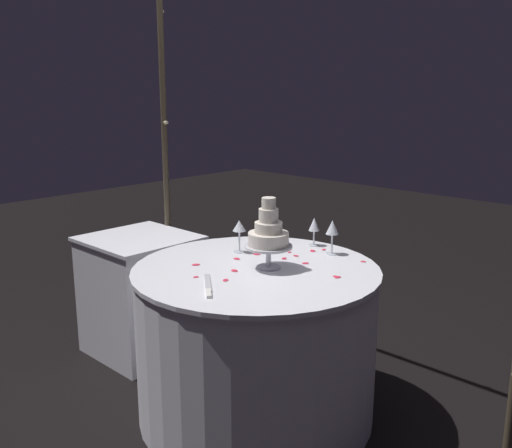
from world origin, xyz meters
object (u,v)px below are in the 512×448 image
main_table (256,342)px  side_table (141,294)px  decorative_arch (304,93)px  wine_glass_0 (239,228)px  tiered_cake (268,234)px  wine_glass_1 (332,229)px  wine_glass_2 (314,226)px  cake_knife (208,287)px

main_table → side_table: 0.97m
decorative_arch → wine_glass_0: 0.73m
tiered_cake → side_table: bearing=-179.6°
decorative_arch → side_table: 1.54m
side_table → wine_glass_1: (1.08, 0.39, 0.51)m
decorative_arch → wine_glass_1: (0.12, 0.09, -0.65)m
wine_glass_2 → side_table: bearing=-153.7°
wine_glass_2 → cake_knife: bearing=-84.1°
side_table → wine_glass_2: (0.92, 0.45, 0.49)m
side_table → tiered_cake: bearing=0.4°
wine_glass_0 → wine_glass_2: wine_glass_0 is taller
decorative_arch → wine_glass_2: decorative_arch is taller
decorative_arch → tiered_cake: bearing=-81.8°
decorative_arch → main_table: decorative_arch is taller
cake_knife → decorative_arch: bearing=93.4°
decorative_arch → cake_knife: size_ratio=9.62×
tiered_cake → wine_glass_0: tiered_cake is taller
decorative_arch → wine_glass_0: bearing=-140.8°
decorative_arch → wine_glass_1: bearing=38.3°
main_table → side_table: bearing=178.1°
wine_glass_0 → cake_knife: (0.28, -0.46, -0.12)m
decorative_arch → cake_knife: decorative_arch is taller
decorative_arch → wine_glass_2: bearing=105.6°
wine_glass_1 → cake_knife: size_ratio=0.72×
tiered_cake → wine_glass_2: tiered_cake is taller
wine_glass_0 → cake_knife: wine_glass_0 is taller
tiered_cake → cake_knife: 0.40m
tiered_cake → wine_glass_2: bearing=100.9°
cake_knife → tiered_cake: bearing=89.7°
decorative_arch → wine_glass_0: decorative_arch is taller
side_table → wine_glass_0: 0.89m
wine_glass_1 → tiered_cake: bearing=-101.4°
decorative_arch → side_table: bearing=-163.0°
side_table → tiered_cake: 1.15m
tiered_cake → cake_knife: bearing=-90.3°
decorative_arch → wine_glass_2: size_ratio=15.63×
tiered_cake → cake_knife: size_ratio=1.36×
wine_glass_1 → side_table: bearing=-160.2°
side_table → cake_knife: 1.14m
wine_glass_0 → cake_knife: size_ratio=0.68×
main_table → tiered_cake: 0.53m
tiered_cake → wine_glass_2: 0.46m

